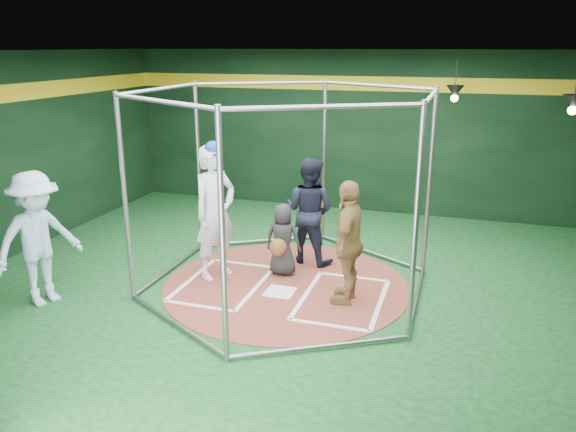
% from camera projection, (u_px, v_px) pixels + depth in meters
% --- Properties ---
extents(room_shell, '(10.10, 9.10, 3.53)m').
position_uv_depth(room_shell, '(286.00, 175.00, 8.23)').
color(room_shell, '#0D3C16').
rests_on(room_shell, ground).
extents(clay_disc, '(3.80, 3.80, 0.01)m').
position_uv_depth(clay_disc, '(286.00, 285.00, 8.74)').
color(clay_disc, brown).
rests_on(clay_disc, ground).
extents(home_plate, '(0.43, 0.43, 0.01)m').
position_uv_depth(home_plate, '(280.00, 292.00, 8.46)').
color(home_plate, white).
rests_on(home_plate, clay_disc).
extents(batter_box_left, '(1.17, 1.77, 0.01)m').
position_uv_depth(batter_box_left, '(223.00, 283.00, 8.78)').
color(batter_box_left, white).
rests_on(batter_box_left, clay_disc).
extents(batter_box_right, '(1.17, 1.77, 0.01)m').
position_uv_depth(batter_box_right, '(342.00, 299.00, 8.23)').
color(batter_box_right, white).
rests_on(batter_box_right, clay_disc).
extents(batting_cage, '(4.05, 4.67, 3.00)m').
position_uv_depth(batting_cage, '(286.00, 192.00, 8.30)').
color(batting_cage, gray).
rests_on(batting_cage, ground).
extents(pendant_lamp_near, '(0.34, 0.34, 0.90)m').
position_uv_depth(pendant_lamp_near, '(455.00, 92.00, 10.58)').
color(pendant_lamp_near, black).
rests_on(pendant_lamp_near, room_shell).
extents(pendant_lamp_far, '(0.34, 0.34, 0.90)m').
position_uv_depth(pendant_lamp_far, '(574.00, 102.00, 8.60)').
color(pendant_lamp_far, black).
rests_on(pendant_lamp_far, room_shell).
extents(batter_figure, '(0.79, 0.91, 2.19)m').
position_uv_depth(batter_figure, '(215.00, 211.00, 8.77)').
color(batter_figure, silver).
rests_on(batter_figure, clay_disc).
extents(visitor_leopard, '(0.47, 1.07, 1.80)m').
position_uv_depth(visitor_leopard, '(349.00, 242.00, 7.94)').
color(visitor_leopard, tan).
rests_on(visitor_leopard, clay_disc).
extents(catcher_figure, '(0.59, 0.59, 1.18)m').
position_uv_depth(catcher_figure, '(283.00, 240.00, 8.98)').
color(catcher_figure, black).
rests_on(catcher_figure, clay_disc).
extents(umpire, '(1.01, 0.86, 1.81)m').
position_uv_depth(umpire, '(309.00, 211.00, 9.43)').
color(umpire, black).
rests_on(umpire, clay_disc).
extents(bystander_blue, '(1.13, 1.43, 1.94)m').
position_uv_depth(bystander_blue, '(38.00, 239.00, 7.89)').
color(bystander_blue, '#AFCCE8').
rests_on(bystander_blue, ground).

